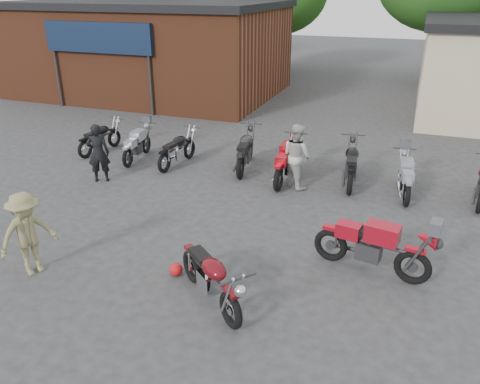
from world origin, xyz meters
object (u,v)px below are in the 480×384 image
(row_bike_0, at_px, (100,136))
(row_bike_2, at_px, (178,148))
(row_bike_3, at_px, (245,148))
(row_bike_6, at_px, (405,175))
(row_bike_4, at_px, (287,159))
(vintage_motorcycle, at_px, (211,275))
(person_dark, at_px, (98,153))
(person_light, at_px, (297,156))
(helmet, at_px, (176,269))
(row_bike_1, at_px, (137,143))
(row_bike_5, at_px, (351,162))
(sportbike, at_px, (374,243))
(person_tan, at_px, (28,234))

(row_bike_0, distance_m, row_bike_2, 2.88)
(row_bike_3, height_order, row_bike_6, row_bike_3)
(row_bike_2, height_order, row_bike_4, row_bike_4)
(row_bike_3, bearing_deg, vintage_motorcycle, -175.25)
(person_dark, height_order, row_bike_2, person_dark)
(row_bike_0, distance_m, row_bike_6, 9.30)
(person_light, bearing_deg, row_bike_4, -5.84)
(helmet, bearing_deg, row_bike_1, 127.62)
(vintage_motorcycle, height_order, person_light, person_light)
(person_dark, relative_size, row_bike_1, 0.88)
(row_bike_4, distance_m, row_bike_5, 1.73)
(sportbike, bearing_deg, person_dark, 175.17)
(row_bike_2, distance_m, row_bike_5, 5.04)
(person_tan, height_order, row_bike_2, person_tan)
(row_bike_0, height_order, row_bike_1, row_bike_1)
(person_tan, xyz_separation_m, row_bike_1, (-1.49, 6.06, -0.28))
(row_bike_0, height_order, row_bike_2, row_bike_2)
(sportbike, height_order, row_bike_0, sportbike)
(vintage_motorcycle, height_order, row_bike_5, row_bike_5)
(row_bike_1, height_order, row_bike_2, row_bike_2)
(person_tan, xyz_separation_m, row_bike_6, (6.32, 6.13, -0.26))
(sportbike, bearing_deg, row_bike_3, 143.69)
(row_bike_3, distance_m, row_bike_6, 4.45)
(sportbike, xyz_separation_m, row_bike_1, (-7.41, 3.86, -0.08))
(helmet, distance_m, row_bike_4, 5.27)
(person_tan, height_order, row_bike_3, person_tan)
(row_bike_4, bearing_deg, row_bike_6, -88.68)
(sportbike, xyz_separation_m, row_bike_0, (-8.91, 4.08, -0.09))
(sportbike, relative_size, person_dark, 1.32)
(row_bike_3, bearing_deg, person_dark, 113.82)
(row_bike_5, relative_size, row_bike_6, 1.12)
(row_bike_1, distance_m, row_bike_5, 6.41)
(person_dark, height_order, row_bike_0, person_dark)
(helmet, bearing_deg, person_light, 77.98)
(row_bike_3, bearing_deg, helmet, 176.79)
(row_bike_1, relative_size, row_bike_3, 0.86)
(person_tan, xyz_separation_m, row_bike_0, (-2.99, 6.28, -0.29))
(row_bike_0, bearing_deg, row_bike_5, -80.87)
(helmet, height_order, row_bike_6, row_bike_6)
(row_bike_1, relative_size, row_bike_4, 0.87)
(row_bike_6, bearing_deg, row_bike_2, 83.06)
(row_bike_2, bearing_deg, row_bike_4, -84.95)
(vintage_motorcycle, bearing_deg, row_bike_5, 116.43)
(row_bike_3, xyz_separation_m, row_bike_6, (4.44, -0.34, -0.07))
(row_bike_1, xyz_separation_m, row_bike_2, (1.38, 0.01, 0.01))
(row_bike_2, height_order, row_bike_5, row_bike_5)
(row_bike_2, bearing_deg, person_light, -89.72)
(person_dark, xyz_separation_m, row_bike_0, (-1.47, 2.07, -0.28))
(sportbike, bearing_deg, vintage_motorcycle, -131.40)
(row_bike_4, xyz_separation_m, row_bike_5, (1.68, 0.40, -0.00))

